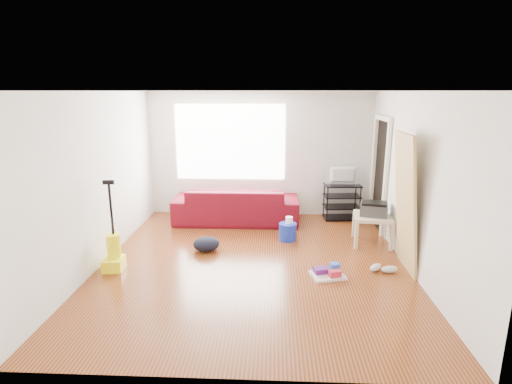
{
  "coord_description": "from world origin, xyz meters",
  "views": [
    {
      "loc": [
        0.29,
        -5.53,
        2.49
      ],
      "look_at": [
        0.01,
        0.6,
        0.95
      ],
      "focal_mm": 28.0,
      "sensor_mm": 36.0,
      "label": 1
    }
  ],
  "objects_px": {
    "tv_stand": "(342,201)",
    "cleaning_tray": "(328,273)",
    "sofa": "(237,221)",
    "vacuum": "(114,253)",
    "side_table": "(373,220)",
    "bucket": "(287,240)",
    "backpack": "(207,251)"
  },
  "relations": [
    {
      "from": "cleaning_tray",
      "to": "backpack",
      "type": "height_order",
      "value": "cleaning_tray"
    },
    {
      "from": "side_table",
      "to": "vacuum",
      "type": "distance_m",
      "value": 4.13
    },
    {
      "from": "backpack",
      "to": "vacuum",
      "type": "bearing_deg",
      "value": -161.46
    },
    {
      "from": "bucket",
      "to": "cleaning_tray",
      "type": "xyz_separation_m",
      "value": [
        0.52,
        -1.37,
        0.05
      ]
    },
    {
      "from": "tv_stand",
      "to": "side_table",
      "type": "bearing_deg",
      "value": -81.65
    },
    {
      "from": "tv_stand",
      "to": "bucket",
      "type": "height_order",
      "value": "tv_stand"
    },
    {
      "from": "backpack",
      "to": "vacuum",
      "type": "relative_size",
      "value": 0.32
    },
    {
      "from": "side_table",
      "to": "vacuum",
      "type": "xyz_separation_m",
      "value": [
        -3.95,
        -1.19,
        -0.18
      ]
    },
    {
      "from": "side_table",
      "to": "bucket",
      "type": "xyz_separation_m",
      "value": [
        -1.41,
        0.09,
        -0.42
      ]
    },
    {
      "from": "backpack",
      "to": "cleaning_tray",
      "type": "bearing_deg",
      "value": -36.6
    },
    {
      "from": "sofa",
      "to": "backpack",
      "type": "xyz_separation_m",
      "value": [
        -0.35,
        -1.52,
        0.0
      ]
    },
    {
      "from": "tv_stand",
      "to": "side_table",
      "type": "height_order",
      "value": "tv_stand"
    },
    {
      "from": "vacuum",
      "to": "tv_stand",
      "type": "bearing_deg",
      "value": 29.29
    },
    {
      "from": "bucket",
      "to": "side_table",
      "type": "bearing_deg",
      "value": -3.61
    },
    {
      "from": "tv_stand",
      "to": "cleaning_tray",
      "type": "relative_size",
      "value": 1.41
    },
    {
      "from": "sofa",
      "to": "vacuum",
      "type": "height_order",
      "value": "vacuum"
    },
    {
      "from": "side_table",
      "to": "cleaning_tray",
      "type": "xyz_separation_m",
      "value": [
        -0.89,
        -1.28,
        -0.37
      ]
    },
    {
      "from": "sofa",
      "to": "bucket",
      "type": "xyz_separation_m",
      "value": [
        0.97,
        -0.97,
        0.0
      ]
    },
    {
      "from": "sofa",
      "to": "side_table",
      "type": "xyz_separation_m",
      "value": [
        2.39,
        -1.06,
        0.42
      ]
    },
    {
      "from": "cleaning_tray",
      "to": "side_table",
      "type": "bearing_deg",
      "value": 55.26
    },
    {
      "from": "tv_stand",
      "to": "bucket",
      "type": "relative_size",
      "value": 2.44
    },
    {
      "from": "bucket",
      "to": "sofa",
      "type": "bearing_deg",
      "value": 135.01
    },
    {
      "from": "side_table",
      "to": "tv_stand",
      "type": "bearing_deg",
      "value": 102.69
    },
    {
      "from": "side_table",
      "to": "backpack",
      "type": "relative_size",
      "value": 1.62
    },
    {
      "from": "cleaning_tray",
      "to": "vacuum",
      "type": "relative_size",
      "value": 0.4
    },
    {
      "from": "tv_stand",
      "to": "cleaning_tray",
      "type": "height_order",
      "value": "tv_stand"
    },
    {
      "from": "side_table",
      "to": "vacuum",
      "type": "bearing_deg",
      "value": -163.3
    },
    {
      "from": "sofa",
      "to": "vacuum",
      "type": "xyz_separation_m",
      "value": [
        -1.56,
        -2.25,
        0.24
      ]
    },
    {
      "from": "tv_stand",
      "to": "vacuum",
      "type": "relative_size",
      "value": 0.56
    },
    {
      "from": "cleaning_tray",
      "to": "vacuum",
      "type": "height_order",
      "value": "vacuum"
    },
    {
      "from": "sofa",
      "to": "cleaning_tray",
      "type": "xyz_separation_m",
      "value": [
        1.5,
        -2.34,
        0.05
      ]
    },
    {
      "from": "sofa",
      "to": "cleaning_tray",
      "type": "distance_m",
      "value": 2.78
    }
  ]
}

